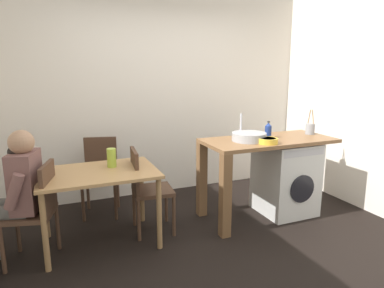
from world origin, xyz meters
TOP-DOWN VIEW (x-y plane):
  - ground_plane at (0.00, 0.00)m, footprint 5.46×5.46m
  - wall_back at (0.00, 1.75)m, footprint 4.60×0.10m
  - dining_table at (-1.00, 0.52)m, footprint 1.10×0.76m
  - chair_person_seat at (-1.55, 0.40)m, footprint 0.49×0.49m
  - chair_opposite at (-0.52, 0.57)m, footprint 0.44×0.44m
  - chair_spare_by_wall at (-0.88, 1.29)m, footprint 0.49×0.49m
  - seated_person at (-1.70, 0.44)m, footprint 0.55×0.54m
  - kitchen_counter at (0.68, 0.45)m, footprint 1.50×0.68m
  - washing_machine at (1.15, 0.45)m, footprint 0.60×0.61m
  - sink_basin at (0.63, 0.45)m, footprint 0.38×0.38m
  - tap at (0.63, 0.63)m, footprint 0.02×0.02m
  - bottle_tall_green at (0.92, 0.50)m, footprint 0.08×0.08m
  - mixing_bowl at (0.74, 0.25)m, footprint 0.21×0.21m
  - utensil_crock at (1.52, 0.50)m, footprint 0.11×0.11m
  - vase at (-0.85, 0.62)m, footprint 0.09×0.09m
  - scissors at (0.84, 0.35)m, footprint 0.15×0.06m

SIDE VIEW (x-z plane):
  - ground_plane at x=0.00m, z-range 0.00..0.00m
  - washing_machine at x=1.15m, z-range 0.00..0.86m
  - chair_person_seat at x=-1.55m, z-range 0.06..0.96m
  - chair_opposite at x=-0.52m, z-range 0.06..0.96m
  - chair_spare_by_wall at x=-0.88m, z-range 0.06..0.96m
  - dining_table at x=-1.00m, z-range 0.27..1.01m
  - seated_person at x=-1.70m, z-range 0.07..1.27m
  - kitchen_counter at x=0.68m, z-range 0.30..1.22m
  - vase at x=-0.85m, z-range 0.74..0.93m
  - scissors at x=0.84m, z-range 0.92..0.93m
  - mixing_bowl at x=0.74m, z-range 0.92..0.98m
  - sink_basin at x=0.63m, z-range 0.92..1.01m
  - utensil_crock at x=1.52m, z-range 0.84..1.14m
  - bottle_tall_green at x=0.92m, z-range 0.91..1.10m
  - tap at x=0.63m, z-range 0.92..1.20m
  - wall_back at x=0.00m, z-range 0.00..2.70m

